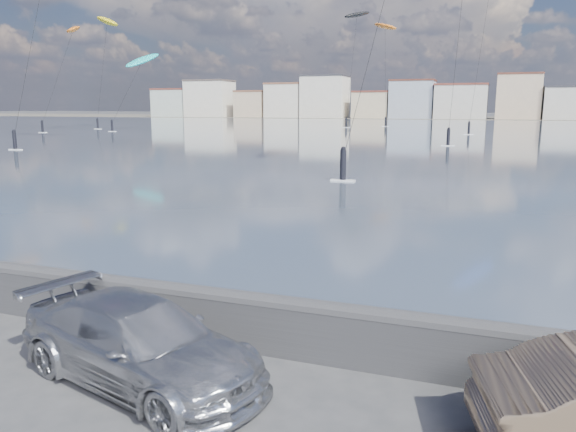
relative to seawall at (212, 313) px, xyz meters
The scene contains 11 objects.
ground 2.76m from the seawall, 90.00° to the right, with size 700.00×700.00×0.00m, color #333335.
bay_water 88.80m from the seawall, 90.00° to the left, with size 500.00×177.00×0.00m, color #354450.
far_shore_strip 197.30m from the seawall, 90.00° to the left, with size 500.00×60.00×0.00m, color #4C473D.
seawall is the anchor object (origin of this frame).
far_buildings 183.39m from the seawall, 89.59° to the left, with size 240.79×13.26×14.60m.
car_silver 1.71m from the seawall, 102.76° to the right, with size 1.83×4.49×1.30m, color #B6B7BD.
kitesurfer_3 117.85m from the seawall, 99.14° to the left, with size 7.84×11.66×22.33m.
kitesurfer_4 100.85m from the seawall, 131.36° to the left, with size 6.49×16.02×18.70m.
kitesurfer_10 113.90m from the seawall, 102.02° to the left, with size 5.33×15.06×24.02m.
kitesurfer_11 96.70m from the seawall, 124.73° to the left, with size 3.55×13.78×14.05m.
kitesurfer_15 108.02m from the seawall, 127.94° to the left, with size 10.37×11.48×21.94m.
Camera 1 is at (4.59, -5.85, 4.27)m, focal length 35.00 mm.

